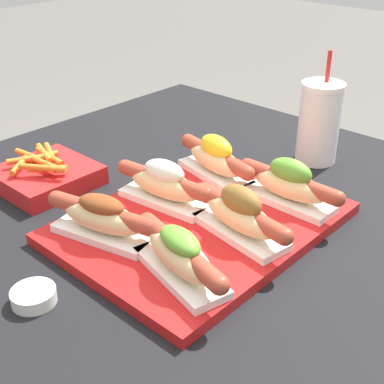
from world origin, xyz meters
TOP-DOWN VIEW (x-y plane):
  - patio_table at (0.00, 0.00)m, footprint 1.07×1.14m
  - serving_tray at (-0.01, 0.01)m, footprint 0.43×0.33m
  - hot_dog_0 at (-0.14, -0.07)m, footprint 0.10×0.20m
  - hot_dog_1 at (-0.01, -0.07)m, footprint 0.08×0.20m
  - hot_dog_2 at (0.12, -0.07)m, footprint 0.06×0.20m
  - hot_dog_3 at (-0.15, 0.08)m, footprint 0.10×0.20m
  - hot_dog_4 at (-0.02, 0.09)m, footprint 0.08×0.20m
  - hot_dog_5 at (0.12, 0.09)m, footprint 0.09×0.20m
  - sauce_bowl at (-0.30, 0.05)m, footprint 0.06×0.06m
  - drink_cup at (0.34, 0.01)m, footprint 0.08×0.08m
  - fries_basket at (-0.10, 0.32)m, footprint 0.16×0.16m

SIDE VIEW (x-z plane):
  - patio_table at x=0.00m, z-range 0.00..0.69m
  - serving_tray at x=-0.01m, z-range 0.69..0.71m
  - sauce_bowl at x=-0.30m, z-range 0.69..0.71m
  - fries_basket at x=-0.10m, z-range 0.68..0.74m
  - hot_dog_3 at x=-0.15m, z-range 0.71..0.77m
  - hot_dog_0 at x=-0.14m, z-range 0.70..0.77m
  - hot_dog_4 at x=-0.02m, z-range 0.70..0.78m
  - hot_dog_5 at x=0.12m, z-range 0.70..0.78m
  - hot_dog_2 at x=0.12m, z-range 0.70..0.78m
  - hot_dog_1 at x=-0.01m, z-range 0.70..0.78m
  - drink_cup at x=0.34m, z-range 0.66..0.88m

